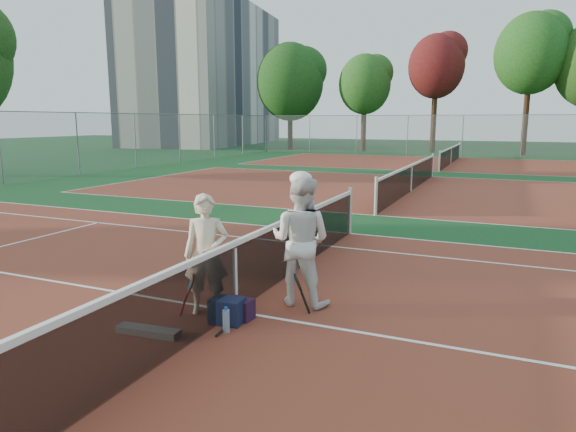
% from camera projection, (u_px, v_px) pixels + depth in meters
% --- Properties ---
extents(ground, '(130.00, 130.00, 0.00)m').
position_uv_depth(ground, '(236.00, 312.00, 7.17)').
color(ground, '#103D1A').
rests_on(ground, ground).
extents(court_main, '(23.77, 10.97, 0.01)m').
position_uv_depth(court_main, '(236.00, 312.00, 7.17)').
color(court_main, maroon).
rests_on(court_main, ground).
extents(court_far_a, '(23.77, 10.97, 0.01)m').
position_uv_depth(court_far_a, '(411.00, 191.00, 19.34)').
color(court_far_a, maroon).
rests_on(court_far_a, ground).
extents(court_far_b, '(23.77, 10.97, 0.01)m').
position_uv_depth(court_far_b, '(451.00, 164.00, 31.52)').
color(court_far_b, maroon).
rests_on(court_far_b, ground).
extents(net_main, '(0.10, 10.98, 1.02)m').
position_uv_depth(net_main, '(235.00, 277.00, 7.08)').
color(net_main, black).
rests_on(net_main, ground).
extents(net_far_a, '(0.10, 10.98, 1.02)m').
position_uv_depth(net_far_a, '(411.00, 178.00, 19.25)').
color(net_far_a, black).
rests_on(net_far_a, ground).
extents(net_far_b, '(0.10, 10.98, 1.02)m').
position_uv_depth(net_far_b, '(451.00, 155.00, 31.42)').
color(net_far_b, black).
rests_on(net_far_b, ground).
extents(fence_back, '(32.00, 0.06, 3.00)m').
position_uv_depth(fence_back, '(462.00, 136.00, 37.55)').
color(fence_back, slate).
rests_on(fence_back, ground).
extents(apartment_block, '(12.96, 23.18, 15.00)m').
position_uv_depth(apartment_block, '(207.00, 75.00, 56.41)').
color(apartment_block, beige).
rests_on(apartment_block, ground).
extents(player_a, '(0.72, 0.63, 1.67)m').
position_uv_depth(player_a, '(206.00, 254.00, 7.01)').
color(player_a, beige).
rests_on(player_a, ground).
extents(player_b, '(0.93, 0.73, 1.88)m').
position_uv_depth(player_b, '(301.00, 241.00, 7.35)').
color(player_b, silver).
rests_on(player_b, ground).
extents(racket_red, '(0.35, 0.35, 0.58)m').
position_uv_depth(racket_red, '(191.00, 295.00, 7.01)').
color(racket_red, maroon).
rests_on(racket_red, ground).
extents(racket_black_held, '(0.35, 0.36, 0.57)m').
position_uv_depth(racket_black_held, '(298.00, 295.00, 7.03)').
color(racket_black_held, black).
rests_on(racket_black_held, ground).
extents(racket_spare, '(0.28, 0.61, 0.06)m').
position_uv_depth(racket_spare, '(234.00, 322.00, 6.75)').
color(racket_spare, black).
rests_on(racket_spare, ground).
extents(sports_bag_navy, '(0.45, 0.33, 0.34)m').
position_uv_depth(sports_bag_navy, '(227.00, 311.00, 6.75)').
color(sports_bag_navy, black).
rests_on(sports_bag_navy, ground).
extents(sports_bag_purple, '(0.36, 0.26, 0.28)m').
position_uv_depth(sports_bag_purple, '(240.00, 309.00, 6.90)').
color(sports_bag_purple, black).
rests_on(sports_bag_purple, ground).
extents(net_cover_canvas, '(0.86, 0.27, 0.09)m').
position_uv_depth(net_cover_canvas, '(148.00, 331.00, 6.41)').
color(net_cover_canvas, slate).
rests_on(net_cover_canvas, ground).
extents(water_bottle, '(0.09, 0.09, 0.30)m').
position_uv_depth(water_bottle, '(226.00, 321.00, 6.45)').
color(water_bottle, '#C5E3F9').
rests_on(water_bottle, ground).
extents(tree_back_0, '(5.96, 5.96, 9.42)m').
position_uv_depth(tree_back_0, '(290.00, 82.00, 45.77)').
color(tree_back_0, '#382314').
rests_on(tree_back_0, ground).
extents(tree_back_1, '(4.40, 4.40, 8.17)m').
position_uv_depth(tree_back_1, '(365.00, 85.00, 43.61)').
color(tree_back_1, '#382314').
rests_on(tree_back_1, ground).
extents(tree_back_maroon, '(4.46, 4.46, 9.47)m').
position_uv_depth(tree_back_maroon, '(436.00, 67.00, 41.32)').
color(tree_back_maroon, '#382314').
rests_on(tree_back_maroon, ground).
extents(tree_back_3, '(5.22, 5.22, 10.51)m').
position_uv_depth(tree_back_3, '(531.00, 54.00, 38.17)').
color(tree_back_3, '#382314').
rests_on(tree_back_3, ground).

